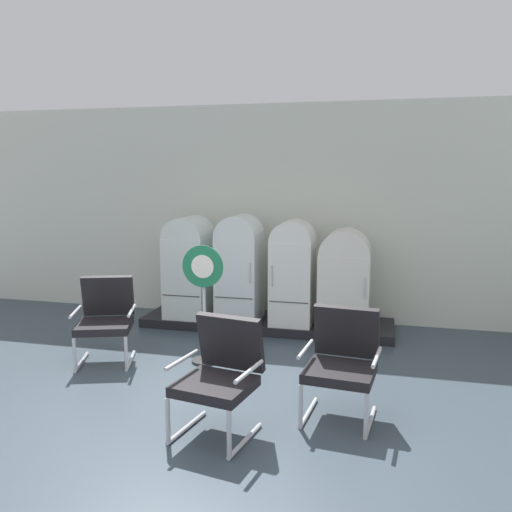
# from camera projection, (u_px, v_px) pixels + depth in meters

# --- Properties ---
(ground) EXTENTS (12.00, 10.00, 0.05)m
(ground) POSITION_uv_depth(u_px,v_px,m) (194.00, 422.00, 4.89)
(ground) COLOR #37444F
(back_wall) EXTENTS (11.76, 0.12, 3.26)m
(back_wall) POSITION_uv_depth(u_px,v_px,m) (276.00, 212.00, 8.13)
(back_wall) COLOR silver
(back_wall) RESTS_ON ground
(display_plinth) EXTENTS (3.63, 0.95, 0.13)m
(display_plinth) POSITION_uv_depth(u_px,v_px,m) (267.00, 323.00, 7.77)
(display_plinth) COLOR black
(display_plinth) RESTS_ON ground
(refrigerator_0) EXTENTS (0.61, 0.71, 1.48)m
(refrigerator_0) POSITION_uv_depth(u_px,v_px,m) (189.00, 264.00, 7.82)
(refrigerator_0) COLOR silver
(refrigerator_0) RESTS_ON display_plinth
(refrigerator_1) EXTENTS (0.59, 0.66, 1.52)m
(refrigerator_1) POSITION_uv_depth(u_px,v_px,m) (240.00, 264.00, 7.61)
(refrigerator_1) COLOR white
(refrigerator_1) RESTS_ON display_plinth
(refrigerator_2) EXTENTS (0.58, 0.62, 1.47)m
(refrigerator_2) POSITION_uv_depth(u_px,v_px,m) (293.00, 269.00, 7.41)
(refrigerator_2) COLOR white
(refrigerator_2) RESTS_ON display_plinth
(refrigerator_3) EXTENTS (0.68, 0.62, 1.36)m
(refrigerator_3) POSITION_uv_depth(u_px,v_px,m) (345.00, 277.00, 7.25)
(refrigerator_3) COLOR silver
(refrigerator_3) RESTS_ON display_plinth
(armchair_left) EXTENTS (0.82, 0.86, 1.01)m
(armchair_left) POSITION_uv_depth(u_px,v_px,m) (106.00, 316.00, 6.35)
(armchair_left) COLOR silver
(armchair_left) RESTS_ON ground
(armchair_right) EXTENTS (0.73, 0.76, 1.01)m
(armchair_right) POSITION_uv_depth(u_px,v_px,m) (342.00, 358.00, 4.91)
(armchair_right) COLOR silver
(armchair_right) RESTS_ON ground
(armchair_center) EXTENTS (0.77, 0.80, 1.01)m
(armchair_center) POSITION_uv_depth(u_px,v_px,m) (221.00, 371.00, 4.60)
(armchair_center) COLOR silver
(armchair_center) RESTS_ON ground
(sign_stand) EXTENTS (0.50, 0.32, 1.42)m
(sign_stand) POSITION_uv_depth(u_px,v_px,m) (204.00, 304.00, 6.24)
(sign_stand) COLOR #2D2D30
(sign_stand) RESTS_ON ground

